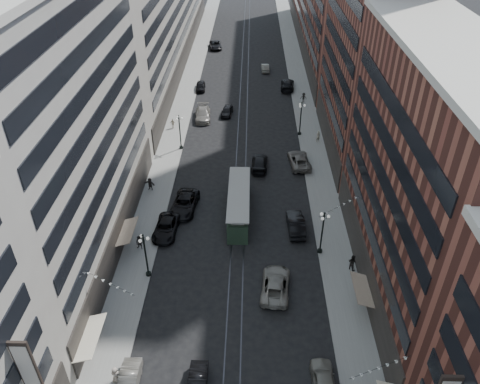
# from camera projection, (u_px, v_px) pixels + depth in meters

# --- Properties ---
(ground) EXTENTS (220.00, 220.00, 0.00)m
(ground) POSITION_uv_depth(u_px,v_px,m) (242.00, 134.00, 75.31)
(ground) COLOR black
(ground) RESTS_ON ground
(sidewalk_west) EXTENTS (4.00, 180.00, 0.15)m
(sidewalk_west) POSITION_uv_depth(u_px,v_px,m) (182.00, 107.00, 83.69)
(sidewalk_west) COLOR gray
(sidewalk_west) RESTS_ON ground
(sidewalk_east) EXTENTS (4.00, 180.00, 0.15)m
(sidewalk_east) POSITION_uv_depth(u_px,v_px,m) (305.00, 108.00, 83.27)
(sidewalk_east) COLOR gray
(sidewalk_east) RESTS_ON ground
(rail_west) EXTENTS (0.12, 180.00, 0.02)m
(rail_west) POSITION_uv_depth(u_px,v_px,m) (239.00, 108.00, 83.53)
(rail_west) COLOR #2D2D33
(rail_west) RESTS_ON ground
(rail_east) EXTENTS (0.12, 180.00, 0.02)m
(rail_east) POSITION_uv_depth(u_px,v_px,m) (247.00, 108.00, 83.50)
(rail_east) COLOR #2D2D33
(rail_east) RESTS_ON ground
(building_west_mid) EXTENTS (8.00, 36.00, 28.00)m
(building_west_mid) POSITION_uv_depth(u_px,v_px,m) (63.00, 134.00, 45.48)
(building_west_mid) COLOR #A4A092
(building_west_mid) RESTS_ON ground
(building_east_mid) EXTENTS (8.00, 30.00, 24.00)m
(building_east_mid) POSITION_uv_depth(u_px,v_px,m) (425.00, 184.00, 41.86)
(building_east_mid) COLOR brown
(building_east_mid) RESTS_ON ground
(building_east_tower) EXTENTS (8.00, 26.00, 42.00)m
(building_east_tower) POSITION_uv_depth(u_px,v_px,m) (375.00, 4.00, 59.72)
(building_east_tower) COLOR brown
(building_east_tower) RESTS_ON ground
(lamppost_sw_far) EXTENTS (1.03, 1.14, 5.52)m
(lamppost_sw_far) POSITION_uv_depth(u_px,v_px,m) (146.00, 254.00, 47.45)
(lamppost_sw_far) COLOR black
(lamppost_sw_far) RESTS_ON sidewalk_west
(lamppost_sw_mid) EXTENTS (1.03, 1.14, 5.52)m
(lamppost_sw_mid) POSITION_uv_depth(u_px,v_px,m) (180.00, 131.00, 69.62)
(lamppost_sw_mid) COLOR black
(lamppost_sw_mid) RESTS_ON sidewalk_west
(lamppost_se_far) EXTENTS (1.03, 1.14, 5.52)m
(lamppost_se_far) POSITION_uv_depth(u_px,v_px,m) (322.00, 231.00, 50.38)
(lamppost_se_far) COLOR black
(lamppost_se_far) RESTS_ON sidewalk_east
(lamppost_se_mid) EXTENTS (1.03, 1.14, 5.52)m
(lamppost_se_mid) POSITION_uv_depth(u_px,v_px,m) (301.00, 117.00, 73.37)
(lamppost_se_mid) COLOR black
(lamppost_se_mid) RESTS_ON sidewalk_east
(streetcar) EXTENTS (2.59, 11.73, 3.24)m
(streetcar) POSITION_uv_depth(u_px,v_px,m) (239.00, 204.00, 57.13)
(streetcar) COLOR #263C29
(streetcar) RESTS_ON ground
(car_1) EXTENTS (1.64, 4.45, 1.45)m
(car_1) POSITION_uv_depth(u_px,v_px,m) (129.00, 382.00, 38.20)
(car_1) COLOR slate
(car_1) RESTS_ON ground
(car_2) EXTENTS (2.90, 5.72, 1.55)m
(car_2) POSITION_uv_depth(u_px,v_px,m) (166.00, 228.00, 54.56)
(car_2) COLOR black
(car_2) RESTS_ON ground
(car_4) EXTENTS (1.97, 4.81, 1.63)m
(car_4) POSITION_uv_depth(u_px,v_px,m) (324.00, 382.00, 38.13)
(car_4) COLOR slate
(car_4) RESTS_ON ground
(pedestrian_1) EXTENTS (0.91, 0.65, 1.69)m
(pedestrian_1) POSITION_uv_depth(u_px,v_px,m) (115.00, 375.00, 38.48)
(pedestrian_1) COLOR #A39587
(pedestrian_1) RESTS_ON sidewalk_west
(pedestrian_2) EXTENTS (0.96, 0.71, 1.76)m
(pedestrian_2) POSITION_uv_depth(u_px,v_px,m) (140.00, 243.00, 51.99)
(pedestrian_2) COLOR black
(pedestrian_2) RESTS_ON sidewalk_west
(car_7) EXTENTS (3.52, 6.52, 1.74)m
(car_7) POSITION_uv_depth(u_px,v_px,m) (185.00, 204.00, 58.31)
(car_7) COLOR black
(car_7) RESTS_ON ground
(car_8) EXTENTS (2.93, 6.25, 1.76)m
(car_8) POSITION_uv_depth(u_px,v_px,m) (203.00, 114.00, 79.53)
(car_8) COLOR slate
(car_8) RESTS_ON ground
(car_9) EXTENTS (1.97, 4.45, 1.49)m
(car_9) POSITION_uv_depth(u_px,v_px,m) (200.00, 86.00, 89.98)
(car_9) COLOR black
(car_9) RESTS_ON ground
(car_10) EXTENTS (2.09, 5.40, 1.75)m
(car_10) POSITION_uv_depth(u_px,v_px,m) (296.00, 224.00, 54.99)
(car_10) COLOR black
(car_10) RESTS_ON ground
(car_11) EXTENTS (3.33, 6.19, 1.65)m
(car_11) POSITION_uv_depth(u_px,v_px,m) (299.00, 160.00, 67.11)
(car_11) COLOR slate
(car_11) RESTS_ON ground
(car_12) EXTENTS (2.95, 6.25, 1.76)m
(car_12) POSITION_uv_depth(u_px,v_px,m) (287.00, 84.00, 90.37)
(car_12) COLOR black
(car_12) RESTS_ON ground
(car_13) EXTENTS (2.26, 4.47, 1.46)m
(car_13) POSITION_uv_depth(u_px,v_px,m) (227.00, 111.00, 80.85)
(car_13) COLOR black
(car_13) RESTS_ON ground
(car_14) EXTENTS (1.73, 4.48, 1.46)m
(car_14) POSITION_uv_depth(u_px,v_px,m) (265.00, 68.00, 98.43)
(car_14) COLOR slate
(car_14) RESTS_ON ground
(pedestrian_5) EXTENTS (1.70, 1.04, 1.77)m
(pedestrian_5) POSITION_uv_depth(u_px,v_px,m) (150.00, 184.00, 61.67)
(pedestrian_5) COLOR black
(pedestrian_5) RESTS_ON sidewalk_west
(pedestrian_6) EXTENTS (0.97, 0.50, 1.62)m
(pedestrian_6) POSITION_uv_depth(u_px,v_px,m) (173.00, 123.00, 76.42)
(pedestrian_6) COLOR beige
(pedestrian_6) RESTS_ON sidewalk_west
(pedestrian_7) EXTENTS (1.02, 1.01, 1.91)m
(pedestrian_7) POSITION_uv_depth(u_px,v_px,m) (352.00, 262.00, 49.31)
(pedestrian_7) COLOR black
(pedestrian_7) RESTS_ON sidewalk_east
(pedestrian_8) EXTENTS (0.80, 0.67, 1.89)m
(pedestrian_8) POSITION_uv_depth(u_px,v_px,m) (318.00, 136.00, 72.52)
(pedestrian_8) COLOR #B8B098
(pedestrian_8) RESTS_ON sidewalk_east
(pedestrian_9) EXTENTS (1.22, 0.68, 1.78)m
(pedestrian_9) POSITION_uv_depth(u_px,v_px,m) (303.00, 98.00, 84.83)
(pedestrian_9) COLOR black
(pedestrian_9) RESTS_ON sidewalk_east
(car_extra_0) EXTENTS (2.59, 5.63, 1.59)m
(car_extra_0) POSITION_uv_depth(u_px,v_px,m) (260.00, 163.00, 66.52)
(car_extra_0) COLOR black
(car_extra_0) RESTS_ON ground
(car_extra_1) EXTENTS (3.43, 6.08, 1.60)m
(car_extra_1) POSITION_uv_depth(u_px,v_px,m) (215.00, 45.00, 110.73)
(car_extra_1) COLOR black
(car_extra_1) RESTS_ON ground
(car_extra_2) EXTENTS (3.36, 6.23, 1.66)m
(car_extra_2) POSITION_uv_depth(u_px,v_px,m) (276.00, 284.00, 47.05)
(car_extra_2) COLOR gray
(car_extra_2) RESTS_ON ground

